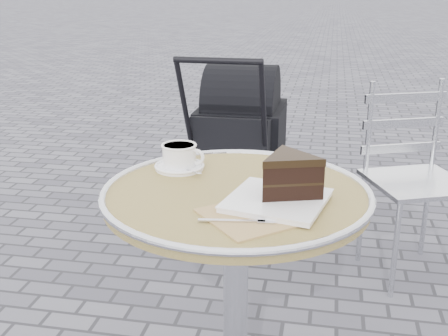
% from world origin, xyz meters
% --- Properties ---
extents(cafe_table, '(0.72, 0.72, 0.74)m').
position_xyz_m(cafe_table, '(0.00, 0.00, 0.57)').
color(cafe_table, silver).
rests_on(cafe_table, ground).
extents(cappuccino_set, '(0.15, 0.14, 0.07)m').
position_xyz_m(cappuccino_set, '(-0.19, 0.15, 0.76)').
color(cappuccino_set, white).
rests_on(cappuccino_set, cafe_table).
extents(cake_plate_set, '(0.33, 0.37, 0.12)m').
position_xyz_m(cake_plate_set, '(0.13, -0.06, 0.79)').
color(cake_plate_set, tan).
rests_on(cake_plate_set, cafe_table).
extents(bistro_chair, '(0.50, 0.50, 0.85)m').
position_xyz_m(bistro_chair, '(0.58, 1.07, 0.53)').
color(bistro_chair, silver).
rests_on(bistro_chair, ground).
extents(baby_stroller, '(0.44, 0.91, 0.95)m').
position_xyz_m(baby_stroller, '(-0.25, 1.53, 0.43)').
color(baby_stroller, black).
rests_on(baby_stroller, ground).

